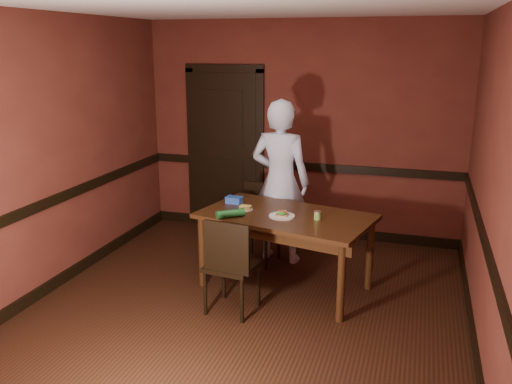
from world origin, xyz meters
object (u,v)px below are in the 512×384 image
Objects in this scene: cheese_saucer at (245,208)px; dining_table at (285,251)px; person at (280,182)px; chair_far at (258,225)px; food_tub at (234,200)px; sandwich_plate at (282,215)px; sauce_jar at (318,215)px; chair_near at (232,264)px.

dining_table is at bearing -2.79° from cheese_saucer.
cheese_saucer is at bearing 80.05° from person.
food_tub is at bearing -105.45° from chair_far.
sandwich_plate is 0.34m from sauce_jar.
sandwich_plate is (0.44, -0.66, 0.35)m from chair_far.
person is 21.86× the size of sauce_jar.
person is 0.73m from cheese_saucer.
cheese_saucer reaches higher than dining_table.
chair_far is at bearing 92.89° from cheese_saucer.
dining_table is 11.13× the size of cheese_saucer.
food_tub is (-0.19, 0.19, 0.02)m from cheese_saucer.
chair_near reaches higher than sandwich_plate.
food_tub is (-0.27, 0.84, 0.35)m from chair_near.
person is at bearing -87.50° from chair_near.
sandwich_plate is 1.39× the size of food_tub.
cheese_saucer is at bearing -40.08° from food_tub.
person is at bearing 121.90° from dining_table.
person is 7.28× the size of sandwich_plate.
dining_table is 1.80× the size of chair_near.
person is at bearing 45.19° from chair_far.
chair_near is (-0.34, -0.62, 0.07)m from dining_table.
person is at bearing 105.93° from sandwich_plate.
sauce_jar is 0.56× the size of cheese_saucer.
food_tub is (-0.60, 0.31, 0.02)m from sandwich_plate.
chair_near reaches higher than chair_far.
sandwich_plate is 0.43m from cheese_saucer.
cheese_saucer is at bearing -76.04° from chair_near.
sauce_jar reaches higher than food_tub.
sandwich_plate is at bearing -47.49° from chair_far.
sauce_jar is 0.98m from food_tub.
person is 0.98m from sauce_jar.
food_tub is (-0.37, -0.50, -0.10)m from person.
chair_near is 5.06× the size of food_tub.
person is at bearing 59.87° from food_tub.
food_tub is at bearing 163.27° from sauce_jar.
dining_table is 0.78m from food_tub.
sauce_jar is at bearing -6.78° from cheese_saucer.
sandwich_plate is 0.67m from food_tub.
sandwich_plate is (0.23, -0.81, -0.12)m from person.
chair_far is 1.08m from sauce_jar.
chair_near is at bearing -140.49° from sauce_jar.
dining_table is 9.12× the size of food_tub.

